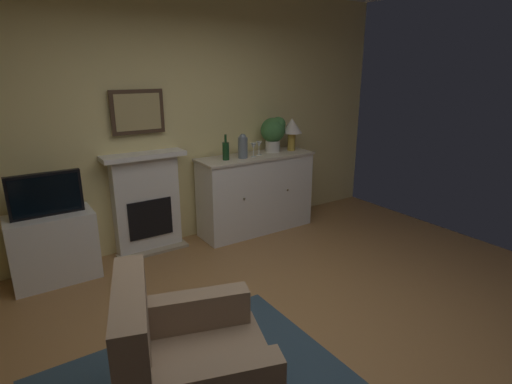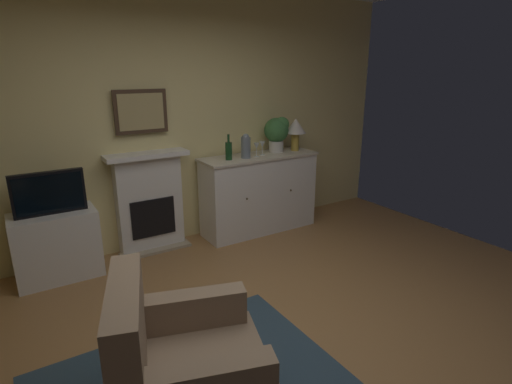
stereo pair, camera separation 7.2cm
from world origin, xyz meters
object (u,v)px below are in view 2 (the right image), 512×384
at_px(potted_plant_small, 277,131).
at_px(sideboard_cabinet, 259,193).
at_px(wine_glass_center, 262,145).
at_px(wine_bottle, 229,150).
at_px(vase_decorative, 246,146).
at_px(armchair, 182,368).
at_px(tv_cabinet, 57,245).
at_px(framed_picture, 141,112).
at_px(table_lamp, 295,128).
at_px(tv_set, 49,193).
at_px(wine_glass_left, 257,146).
at_px(fireplace_unit, 150,202).

bearing_deg(potted_plant_small, sideboard_cabinet, -171.20).
distance_m(sideboard_cabinet, wine_glass_center, 0.60).
relative_size(wine_bottle, wine_glass_center, 1.76).
xyz_separation_m(wine_glass_center, vase_decorative, (-0.25, -0.04, 0.02)).
relative_size(wine_bottle, armchair, 0.29).
bearing_deg(tv_cabinet, framed_picture, 12.01).
height_order(table_lamp, tv_set, table_lamp).
height_order(wine_bottle, tv_set, wine_bottle).
relative_size(framed_picture, sideboard_cabinet, 0.38).
height_order(potted_plant_small, armchair, potted_plant_small).
bearing_deg(armchair, wine_glass_left, 49.49).
height_order(framed_picture, wine_bottle, framed_picture).
xyz_separation_m(vase_decorative, potted_plant_small, (0.51, 0.10, 0.12)).
height_order(framed_picture, table_lamp, framed_picture).
bearing_deg(tv_cabinet, vase_decorative, -1.80).
bearing_deg(wine_glass_center, wine_bottle, -177.76).
xyz_separation_m(sideboard_cabinet, armchair, (-1.93, -2.23, -0.10)).
height_order(table_lamp, wine_glass_left, table_lamp).
relative_size(tv_set, potted_plant_small, 1.44).
bearing_deg(vase_decorative, potted_plant_small, 10.68).
distance_m(table_lamp, vase_decorative, 0.77).
bearing_deg(vase_decorative, wine_glass_left, -3.20).
xyz_separation_m(framed_picture, sideboard_cabinet, (1.31, -0.22, -1.04)).
relative_size(framed_picture, vase_decorative, 1.96).
xyz_separation_m(sideboard_cabinet, table_lamp, (0.54, 0.00, 0.75)).
xyz_separation_m(tv_set, potted_plant_small, (2.58, 0.05, 0.35)).
relative_size(fireplace_unit, framed_picture, 2.00).
bearing_deg(wine_glass_left, fireplace_unit, 169.24).
height_order(fireplace_unit, sideboard_cabinet, fireplace_unit).
distance_m(fireplace_unit, tv_cabinet, 1.01).
bearing_deg(framed_picture, wine_glass_left, -12.76).
height_order(tv_cabinet, tv_set, tv_set).
relative_size(framed_picture, armchair, 0.55).
bearing_deg(tv_cabinet, fireplace_unit, 9.45).
xyz_separation_m(fireplace_unit, tv_cabinet, (-0.97, -0.16, -0.22)).
relative_size(framed_picture, wine_glass_center, 3.33).
relative_size(potted_plant_small, armchair, 0.43).
height_order(wine_bottle, tv_cabinet, wine_bottle).
bearing_deg(framed_picture, tv_cabinet, -167.99).
relative_size(table_lamp, wine_bottle, 1.38).
relative_size(wine_glass_center, vase_decorative, 0.59).
distance_m(fireplace_unit, wine_glass_left, 1.37).
bearing_deg(wine_glass_left, wine_bottle, 175.35).
bearing_deg(armchair, tv_cabinet, 98.98).
distance_m(table_lamp, wine_glass_center, 0.52).
bearing_deg(table_lamp, tv_cabinet, 179.70).
xyz_separation_m(fireplace_unit, tv_set, (-0.98, -0.19, 0.31)).
bearing_deg(wine_glass_center, fireplace_unit, 172.05).
xyz_separation_m(wine_bottle, vase_decorative, (0.21, -0.02, 0.03)).
xyz_separation_m(sideboard_cabinet, potted_plant_small, (0.29, 0.05, 0.73)).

